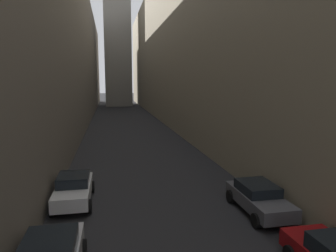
% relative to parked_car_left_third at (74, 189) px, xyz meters
% --- Properties ---
extents(ground_plane, '(264.00, 264.00, 0.00)m').
position_rel_parked_car_left_third_xyz_m(ground_plane, '(4.40, 29.32, -0.78)').
color(ground_plane, '#232326').
extents(building_block_left, '(13.70, 108.00, 21.10)m').
position_rel_parked_car_left_third_xyz_m(building_block_left, '(-7.95, 31.32, 9.77)').
color(building_block_left, '#60594F').
rests_on(building_block_left, ground).
extents(building_block_right, '(10.04, 108.00, 24.18)m').
position_rel_parked_car_left_third_xyz_m(building_block_right, '(14.92, 31.32, 11.31)').
color(building_block_right, gray).
rests_on(building_block_right, ground).
extents(parked_car_left_third, '(1.90, 4.09, 1.51)m').
position_rel_parked_car_left_third_xyz_m(parked_car_left_third, '(0.00, 0.00, 0.00)').
color(parked_car_left_third, silver).
rests_on(parked_car_left_third, ground).
extents(parked_car_right_third, '(1.92, 4.15, 1.41)m').
position_rel_parked_car_left_third_xyz_m(parked_car_right_third, '(8.80, -2.84, -0.03)').
color(parked_car_right_third, '#4C4C51').
rests_on(parked_car_right_third, ground).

